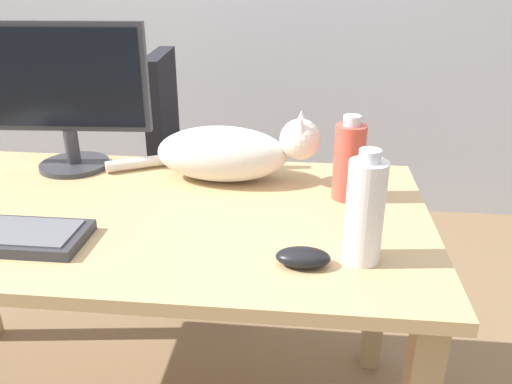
{
  "coord_description": "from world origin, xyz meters",
  "views": [
    {
      "loc": [
        0.44,
        -1.11,
        1.26
      ],
      "look_at": [
        0.33,
        -0.0,
        0.76
      ],
      "focal_mm": 36.44,
      "sensor_mm": 36.0,
      "label": 1
    }
  ],
  "objects_px": {
    "monitor": "(64,91)",
    "water_bottle": "(349,161)",
    "office_chair": "(202,191)",
    "spray_bottle": "(365,211)",
    "computer_mouse": "(303,257)",
    "cat": "(230,152)"
  },
  "relations": [
    {
      "from": "monitor",
      "to": "water_bottle",
      "type": "bearing_deg",
      "value": -9.69
    },
    {
      "from": "office_chair",
      "to": "monitor",
      "type": "bearing_deg",
      "value": -118.86
    },
    {
      "from": "spray_bottle",
      "to": "computer_mouse",
      "type": "bearing_deg",
      "value": -163.29
    },
    {
      "from": "water_bottle",
      "to": "monitor",
      "type": "bearing_deg",
      "value": 170.31
    },
    {
      "from": "office_chair",
      "to": "computer_mouse",
      "type": "height_order",
      "value": "office_chair"
    },
    {
      "from": "office_chair",
      "to": "cat",
      "type": "height_order",
      "value": "office_chair"
    },
    {
      "from": "cat",
      "to": "water_bottle",
      "type": "height_order",
      "value": "water_bottle"
    },
    {
      "from": "computer_mouse",
      "to": "spray_bottle",
      "type": "distance_m",
      "value": 0.15
    },
    {
      "from": "office_chair",
      "to": "spray_bottle",
      "type": "xyz_separation_m",
      "value": [
        0.53,
        -0.93,
        0.39
      ]
    },
    {
      "from": "monitor",
      "to": "cat",
      "type": "xyz_separation_m",
      "value": [
        0.47,
        -0.04,
        -0.15
      ]
    },
    {
      "from": "computer_mouse",
      "to": "water_bottle",
      "type": "relative_size",
      "value": 0.51
    },
    {
      "from": "monitor",
      "to": "computer_mouse",
      "type": "bearing_deg",
      "value": -34.81
    },
    {
      "from": "monitor",
      "to": "spray_bottle",
      "type": "height_order",
      "value": "monitor"
    },
    {
      "from": "computer_mouse",
      "to": "water_bottle",
      "type": "xyz_separation_m",
      "value": [
        0.1,
        0.34,
        0.08
      ]
    },
    {
      "from": "monitor",
      "to": "cat",
      "type": "height_order",
      "value": "monitor"
    },
    {
      "from": "computer_mouse",
      "to": "office_chair",
      "type": "bearing_deg",
      "value": 113.0
    },
    {
      "from": "office_chair",
      "to": "computer_mouse",
      "type": "distance_m",
      "value": 1.09
    },
    {
      "from": "monitor",
      "to": "water_bottle",
      "type": "relative_size",
      "value": 2.21
    },
    {
      "from": "monitor",
      "to": "spray_bottle",
      "type": "relative_size",
      "value": 2.03
    },
    {
      "from": "computer_mouse",
      "to": "water_bottle",
      "type": "bearing_deg",
      "value": 72.89
    },
    {
      "from": "water_bottle",
      "to": "computer_mouse",
      "type": "bearing_deg",
      "value": -107.11
    },
    {
      "from": "office_chair",
      "to": "spray_bottle",
      "type": "height_order",
      "value": "office_chair"
    }
  ]
}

